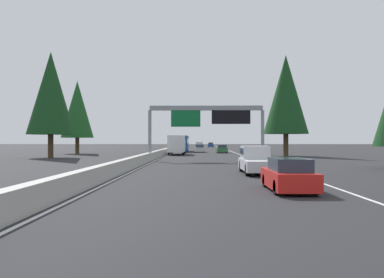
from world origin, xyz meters
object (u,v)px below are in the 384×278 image
(pickup_far_center, at_px, (256,160))
(conifer_left_mid, at_px, (77,109))
(sedan_mid_right, at_px, (289,176))
(sign_gantry_overhead, at_px, (208,117))
(sedan_distant_a, at_px, (200,149))
(conifer_right_mid, at_px, (286,95))
(conifer_left_near, at_px, (51,93))
(minivan_near_right, at_px, (199,145))
(box_truck_far_left, at_px, (177,144))
(sedan_far_right, at_px, (222,149))
(sedan_mid_center, at_px, (211,145))
(bus_mid_left, at_px, (181,143))

(pickup_far_center, distance_m, conifer_left_mid, 45.96)
(sedan_mid_right, bearing_deg, sign_gantry_overhead, 6.69)
(pickup_far_center, relative_size, sedan_distant_a, 1.27)
(conifer_right_mid, xyz_separation_m, conifer_left_near, (-5.84, 31.30, -0.43))
(minivan_near_right, relative_size, conifer_left_near, 0.37)
(box_truck_far_left, relative_size, sedan_far_right, 1.93)
(sedan_mid_center, xyz_separation_m, conifer_left_near, (-78.40, 22.86, 7.59))
(minivan_near_right, distance_m, conifer_right_mid, 59.18)
(sedan_distant_a, bearing_deg, conifer_left_mid, 111.47)
(conifer_left_near, bearing_deg, sedan_mid_right, -145.20)
(sedan_distant_a, xyz_separation_m, sedan_far_right, (-3.45, -3.91, 0.00))
(minivan_near_right, height_order, box_truck_far_left, box_truck_far_left)
(bus_mid_left, height_order, conifer_left_near, conifer_left_near)
(sign_gantry_overhead, relative_size, bus_mid_left, 1.10)
(box_truck_far_left, relative_size, conifer_left_near, 0.62)
(bus_mid_left, bearing_deg, sedan_mid_center, -8.14)
(sedan_mid_center, bearing_deg, sedan_far_right, -179.80)
(pickup_far_center, xyz_separation_m, sedan_far_right, (43.16, -0.17, -0.23))
(sedan_far_right, xyz_separation_m, conifer_left_mid, (-4.54, 24.24, 6.67))
(sedan_mid_right, bearing_deg, conifer_right_mid, -12.09)
(box_truck_far_left, xyz_separation_m, conifer_left_mid, (4.15, 16.78, 5.74))
(minivan_near_right, relative_size, conifer_left_mid, 0.41)
(sedan_distant_a, bearing_deg, bus_mid_left, 38.36)
(bus_mid_left, xyz_separation_m, box_truck_far_left, (-16.64, 0.00, -0.11))
(sign_gantry_overhead, distance_m, sedan_mid_right, 26.27)
(conifer_right_mid, bearing_deg, sedan_mid_right, 167.91)
(sedan_distant_a, bearing_deg, minivan_near_right, -0.02)
(sedan_mid_right, relative_size, sedan_distant_a, 1.00)
(bus_mid_left, distance_m, sedan_distant_a, 5.82)
(sign_gantry_overhead, relative_size, conifer_left_near, 0.93)
(pickup_far_center, xyz_separation_m, box_truck_far_left, (34.47, 7.30, 0.70))
(pickup_far_center, bearing_deg, sign_gantry_overhead, 10.35)
(sedan_mid_right, relative_size, minivan_near_right, 0.88)
(sedan_distant_a, relative_size, conifer_right_mid, 0.31)
(sign_gantry_overhead, bearing_deg, sedan_far_right, -6.60)
(sign_gantry_overhead, xyz_separation_m, minivan_near_right, (70.52, 0.77, -3.84))
(sedan_mid_right, bearing_deg, minivan_near_right, 2.26)
(pickup_far_center, relative_size, sedan_far_right, 1.27)
(sedan_mid_right, relative_size, box_truck_far_left, 0.52)
(conifer_right_mid, bearing_deg, pickup_far_center, 164.00)
(bus_mid_left, height_order, sedan_mid_center, bus_mid_left)
(sedan_distant_a, height_order, conifer_left_mid, conifer_left_mid)
(conifer_right_mid, bearing_deg, box_truck_far_left, 71.79)
(sign_gantry_overhead, relative_size, minivan_near_right, 2.54)
(conifer_left_mid, bearing_deg, sedan_distant_a, -68.53)
(pickup_far_center, relative_size, box_truck_far_left, 0.66)
(sedan_distant_a, bearing_deg, sedan_mid_center, -3.83)
(conifer_right_mid, relative_size, conifer_left_near, 1.05)
(sign_gantry_overhead, distance_m, sedan_far_right, 27.46)
(minivan_near_right, distance_m, conifer_left_mid, 52.61)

